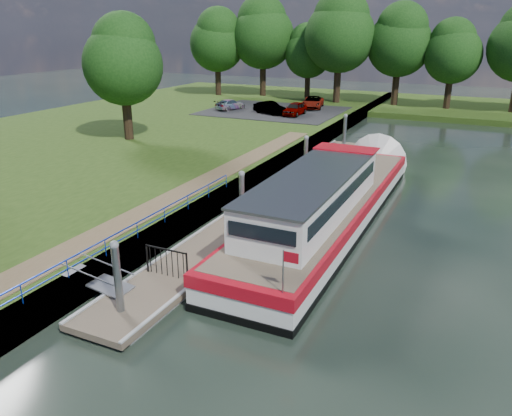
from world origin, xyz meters
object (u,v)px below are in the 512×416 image
at_px(barge, 331,201).
at_px(car_d, 313,102).
at_px(pontoon, 278,198).
at_px(car_b, 270,108).
at_px(car_a, 295,109).
at_px(car_c, 230,104).

distance_m(barge, car_d, 32.11).
distance_m(pontoon, car_b, 25.16).
bearing_deg(barge, car_d, 110.78).
bearing_deg(car_a, pontoon, -70.94).
bearing_deg(car_d, car_b, -128.50).
relative_size(car_b, car_c, 1.00).
bearing_deg(car_c, car_a, -167.01).
bearing_deg(pontoon, car_d, 105.37).
relative_size(pontoon, car_c, 7.94).
height_order(barge, car_c, barge).
distance_m(car_a, car_b, 2.65).
relative_size(barge, car_c, 5.60).
bearing_deg(car_b, car_c, 102.82).
relative_size(car_b, car_d, 0.82).
bearing_deg(car_d, pontoon, -86.91).
bearing_deg(barge, car_b, 119.99).
bearing_deg(barge, car_c, 127.14).
xyz_separation_m(car_a, car_d, (0.10, 5.20, -0.01)).
bearing_deg(car_b, car_d, -3.85).
height_order(car_c, car_d, car_d).
xyz_separation_m(car_b, car_c, (-5.06, 0.85, -0.08)).
relative_size(barge, car_d, 4.59).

